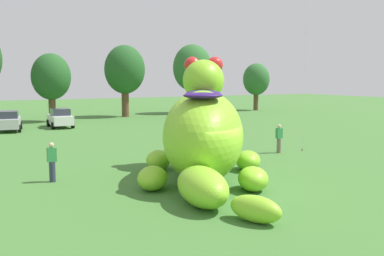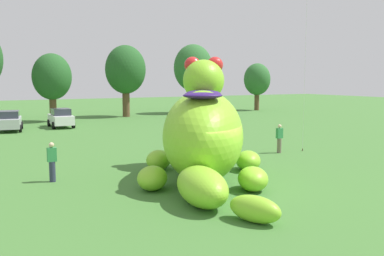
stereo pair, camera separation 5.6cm
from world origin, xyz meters
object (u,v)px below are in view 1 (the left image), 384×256
object	(u,v)px
giant_inflatable_creature	(203,134)
spectator_near_inflatable	(52,162)
car_silver	(9,121)
spectator_by_cars	(279,139)
spectator_mid_field	(182,124)
car_white	(60,118)

from	to	relation	value
giant_inflatable_creature	spectator_near_inflatable	distance (m)	6.61
car_silver	spectator_by_cars	bearing A→B (deg)	-55.96
spectator_mid_field	spectator_by_cars	bearing A→B (deg)	-81.59
car_white	spectator_by_cars	xyz separation A→B (m)	(8.61, -20.06, -0.01)
spectator_near_inflatable	spectator_by_cars	size ratio (longest dim) A/B	1.00
giant_inflatable_creature	car_white	bearing A→B (deg)	93.02
spectator_near_inflatable	spectator_mid_field	xyz separation A→B (m)	(11.83, 10.86, 0.00)
car_white	spectator_near_inflatable	bearing A→B (deg)	-102.50
spectator_mid_field	spectator_by_cars	xyz separation A→B (m)	(1.45, -9.84, 0.00)
car_silver	giant_inflatable_creature	bearing A→B (deg)	-76.19
car_silver	spectator_by_cars	world-z (taller)	car_silver
giant_inflatable_creature	car_white	size ratio (longest dim) A/B	2.60
car_white	spectator_near_inflatable	distance (m)	21.59
giant_inflatable_creature	spectator_mid_field	distance (m)	14.81
giant_inflatable_creature	spectator_mid_field	xyz separation A→B (m)	(5.90, 13.54, -1.16)
car_white	spectator_by_cars	world-z (taller)	car_white
giant_inflatable_creature	car_white	world-z (taller)	giant_inflatable_creature
car_white	giant_inflatable_creature	bearing A→B (deg)	-86.98
giant_inflatable_creature	car_white	xyz separation A→B (m)	(-1.25, 23.75, -1.15)
spectator_mid_field	spectator_by_cars	distance (m)	9.95
car_white	spectator_mid_field	world-z (taller)	car_white
spectator_by_cars	car_white	bearing A→B (deg)	113.23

